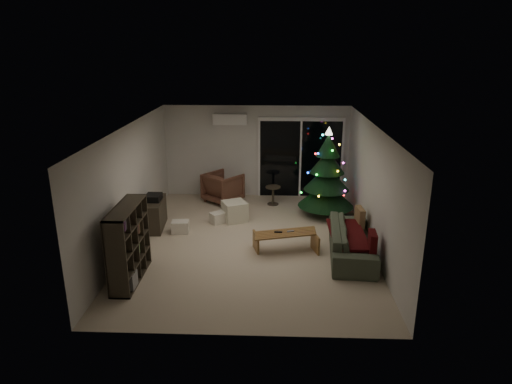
% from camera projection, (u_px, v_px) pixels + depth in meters
% --- Properties ---
extents(room, '(6.50, 7.51, 2.60)m').
position_uv_depth(room, '(273.00, 178.00, 10.83)').
color(room, beige).
rests_on(room, ground).
extents(bookshelf, '(0.69, 1.44, 1.39)m').
position_uv_depth(bookshelf, '(119.00, 244.00, 8.05)').
color(bookshelf, '#2C261D').
rests_on(bookshelf, floor).
extents(media_cabinet, '(0.48, 1.09, 0.66)m').
position_uv_depth(media_cabinet, '(155.00, 214.00, 10.47)').
color(media_cabinet, '#2C261D').
rests_on(media_cabinet, floor).
extents(stereo, '(0.34, 0.40, 0.14)m').
position_uv_depth(stereo, '(153.00, 197.00, 10.34)').
color(stereo, black).
rests_on(stereo, media_cabinet).
extents(armchair, '(1.20, 1.21, 0.79)m').
position_uv_depth(armchair, '(223.00, 187.00, 12.19)').
color(armchair, brown).
rests_on(armchair, floor).
extents(ottoman, '(0.69, 0.69, 0.47)m').
position_uv_depth(ottoman, '(235.00, 211.00, 10.92)').
color(ottoman, beige).
rests_on(ottoman, floor).
extents(cardboard_box_a, '(0.40, 0.32, 0.27)m').
position_uv_depth(cardboard_box_a, '(180.00, 227.00, 10.25)').
color(cardboard_box_a, beige).
rests_on(cardboard_box_a, floor).
extents(cardboard_box_b, '(0.46, 0.44, 0.26)m').
position_uv_depth(cardboard_box_b, '(218.00, 218.00, 10.81)').
color(cardboard_box_b, beige).
rests_on(cardboard_box_b, floor).
extents(side_table, '(0.48, 0.48, 0.50)m').
position_uv_depth(side_table, '(273.00, 195.00, 12.01)').
color(side_table, '#2C261D').
rests_on(side_table, floor).
extents(floor_lamp, '(0.27, 0.27, 1.68)m').
position_uv_depth(floor_lamp, '(234.00, 164.00, 12.76)').
color(floor_lamp, black).
rests_on(floor_lamp, floor).
extents(sofa, '(1.03, 2.22, 0.63)m').
position_uv_depth(sofa, '(352.00, 241.00, 9.09)').
color(sofa, '#3B3D37').
rests_on(sofa, floor).
extents(sofa_throw, '(0.67, 1.55, 0.05)m').
position_uv_depth(sofa_throw, '(347.00, 234.00, 9.05)').
color(sofa_throw, '#40080E').
rests_on(sofa_throw, sofa).
extents(cushion_a, '(0.16, 0.42, 0.41)m').
position_uv_depth(cushion_a, '(360.00, 217.00, 9.62)').
color(cushion_a, '#A07A46').
rests_on(cushion_a, sofa).
extents(cushion_b, '(0.15, 0.42, 0.41)m').
position_uv_depth(cushion_b, '(372.00, 243.00, 8.38)').
color(cushion_b, '#40080E').
rests_on(cushion_b, sofa).
extents(coffee_table, '(1.35, 0.76, 0.40)m').
position_uv_depth(coffee_table, '(285.00, 242.00, 9.32)').
color(coffee_table, olive).
rests_on(coffee_table, floor).
extents(remote_a, '(0.16, 0.05, 0.02)m').
position_uv_depth(remote_a, '(278.00, 232.00, 9.26)').
color(remote_a, black).
rests_on(remote_a, coffee_table).
extents(remote_b, '(0.15, 0.09, 0.02)m').
position_uv_depth(remote_b, '(291.00, 231.00, 9.30)').
color(remote_b, slate).
rests_on(remote_b, coffee_table).
extents(christmas_tree, '(1.56, 1.56, 2.20)m').
position_uv_depth(christmas_tree, '(327.00, 172.00, 10.99)').
color(christmas_tree, black).
rests_on(christmas_tree, floor).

